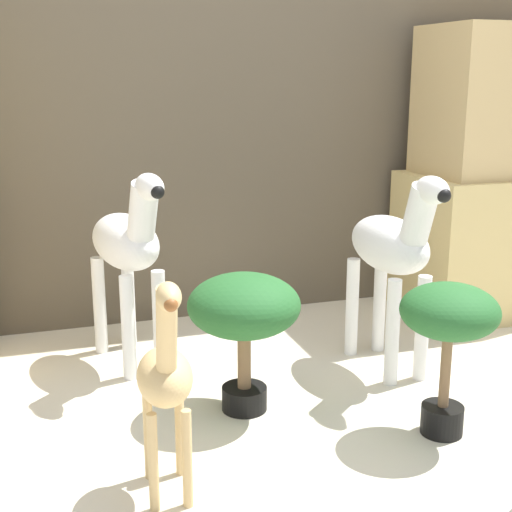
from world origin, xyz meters
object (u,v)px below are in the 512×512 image
object	(u,v)px
potted_palm_front	(244,312)
potted_palm_back	(449,323)
zebra_left	(128,248)
giraffe_figurine	(165,376)
zebra_right	(393,251)

from	to	relation	value
potted_palm_front	potted_palm_back	distance (m)	0.64
zebra_left	giraffe_figurine	bearing A→B (deg)	-92.70
zebra_right	potted_palm_back	world-z (taller)	zebra_right
zebra_right	zebra_left	distance (m)	0.98
zebra_left	potted_palm_back	bearing A→B (deg)	-45.57
potted_palm_front	zebra_left	bearing A→B (deg)	120.42
giraffe_figurine	potted_palm_front	world-z (taller)	giraffe_figurine
potted_palm_front	giraffe_figurine	bearing A→B (deg)	-128.88
potted_palm_front	potted_palm_back	size ratio (longest dim) A/B	0.97
zebra_left	potted_palm_front	size ratio (longest dim) A/B	1.64
giraffe_figurine	potted_palm_front	distance (m)	0.54
zebra_left	zebra_right	bearing A→B (deg)	-20.82
zebra_left	giraffe_figurine	xyz separation A→B (m)	(-0.04, -0.93, -0.12)
zebra_right	potted_palm_front	bearing A→B (deg)	-165.88
zebra_right	zebra_left	size ratio (longest dim) A/B	1.00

